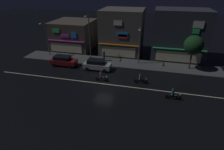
{
  "coord_description": "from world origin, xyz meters",
  "views": [
    {
      "loc": [
        6.15,
        -20.63,
        12.3
      ],
      "look_at": [
        0.87,
        1.18,
        0.89
      ],
      "focal_mm": 28.94,
      "sensor_mm": 36.0,
      "label": 1
    }
  ],
  "objects_px": {
    "motorcycle_following": "(141,79)",
    "traffic_cone": "(101,66)",
    "streetlamp_east": "(140,42)",
    "streetlamp_west": "(46,36)",
    "streetlamp_mid": "(89,34)",
    "parked_car_near_kerb": "(63,61)",
    "motorcycle_lead": "(173,95)",
    "pedestrian_on_sidewalk": "(104,56)",
    "motorcycle_opposite_lane": "(102,77)",
    "parked_car_trailing": "(97,64)"
  },
  "relations": [
    {
      "from": "motorcycle_opposite_lane",
      "to": "parked_car_near_kerb",
      "type": "bearing_deg",
      "value": 147.24
    },
    {
      "from": "streetlamp_east",
      "to": "motorcycle_lead",
      "type": "bearing_deg",
      "value": -61.82
    },
    {
      "from": "parked_car_trailing",
      "to": "motorcycle_following",
      "type": "distance_m",
      "value": 7.75
    },
    {
      "from": "parked_car_trailing",
      "to": "motorcycle_opposite_lane",
      "type": "distance_m",
      "value": 3.97
    },
    {
      "from": "motorcycle_lead",
      "to": "traffic_cone",
      "type": "distance_m",
      "value": 12.8
    },
    {
      "from": "motorcycle_lead",
      "to": "motorcycle_opposite_lane",
      "type": "distance_m",
      "value": 9.76
    },
    {
      "from": "streetlamp_mid",
      "to": "motorcycle_following",
      "type": "xyz_separation_m",
      "value": [
        9.67,
        -6.69,
        -4.02
      ]
    },
    {
      "from": "pedestrian_on_sidewalk",
      "to": "motorcycle_following",
      "type": "height_order",
      "value": "pedestrian_on_sidewalk"
    },
    {
      "from": "streetlamp_mid",
      "to": "streetlamp_east",
      "type": "distance_m",
      "value": 8.65
    },
    {
      "from": "parked_car_near_kerb",
      "to": "motorcycle_following",
      "type": "relative_size",
      "value": 2.26
    },
    {
      "from": "traffic_cone",
      "to": "pedestrian_on_sidewalk",
      "type": "bearing_deg",
      "value": 96.27
    },
    {
      "from": "pedestrian_on_sidewalk",
      "to": "motorcycle_lead",
      "type": "height_order",
      "value": "pedestrian_on_sidewalk"
    },
    {
      "from": "parked_car_near_kerb",
      "to": "motorcycle_opposite_lane",
      "type": "xyz_separation_m",
      "value": [
        7.73,
        -3.76,
        -0.24
      ]
    },
    {
      "from": "streetlamp_east",
      "to": "parked_car_near_kerb",
      "type": "xyz_separation_m",
      "value": [
        -12.06,
        -3.5,
        -2.92
      ]
    },
    {
      "from": "streetlamp_mid",
      "to": "pedestrian_on_sidewalk",
      "type": "relative_size",
      "value": 4.1
    },
    {
      "from": "streetlamp_east",
      "to": "parked_car_near_kerb",
      "type": "relative_size",
      "value": 1.41
    },
    {
      "from": "streetlamp_east",
      "to": "pedestrian_on_sidewalk",
      "type": "xyz_separation_m",
      "value": [
        -6.01,
        -0.17,
        -2.78
      ]
    },
    {
      "from": "parked_car_trailing",
      "to": "motorcycle_lead",
      "type": "height_order",
      "value": "parked_car_trailing"
    },
    {
      "from": "streetlamp_east",
      "to": "streetlamp_west",
      "type": "bearing_deg",
      "value": -179.75
    },
    {
      "from": "motorcycle_opposite_lane",
      "to": "parked_car_trailing",
      "type": "bearing_deg",
      "value": 110.19
    },
    {
      "from": "pedestrian_on_sidewalk",
      "to": "traffic_cone",
      "type": "height_order",
      "value": "pedestrian_on_sidewalk"
    },
    {
      "from": "pedestrian_on_sidewalk",
      "to": "traffic_cone",
      "type": "xyz_separation_m",
      "value": [
        0.29,
        -2.67,
        -0.73
      ]
    },
    {
      "from": "streetlamp_east",
      "to": "traffic_cone",
      "type": "relative_size",
      "value": 11.03
    },
    {
      "from": "motorcycle_lead",
      "to": "motorcycle_following",
      "type": "height_order",
      "value": "same"
    },
    {
      "from": "pedestrian_on_sidewalk",
      "to": "motorcycle_opposite_lane",
      "type": "bearing_deg",
      "value": 154.9
    },
    {
      "from": "pedestrian_on_sidewalk",
      "to": "motorcycle_lead",
      "type": "distance_m",
      "value": 14.61
    },
    {
      "from": "streetlamp_west",
      "to": "parked_car_trailing",
      "type": "distance_m",
      "value": 11.69
    },
    {
      "from": "streetlamp_mid",
      "to": "parked_car_near_kerb",
      "type": "distance_m",
      "value": 6.24
    },
    {
      "from": "motorcycle_lead",
      "to": "traffic_cone",
      "type": "relative_size",
      "value": 3.45
    },
    {
      "from": "parked_car_near_kerb",
      "to": "parked_car_trailing",
      "type": "bearing_deg",
      "value": -2.21
    },
    {
      "from": "parked_car_trailing",
      "to": "motorcycle_lead",
      "type": "relative_size",
      "value": 2.26
    },
    {
      "from": "pedestrian_on_sidewalk",
      "to": "parked_car_near_kerb",
      "type": "distance_m",
      "value": 6.91
    },
    {
      "from": "streetlamp_east",
      "to": "parked_car_near_kerb",
      "type": "height_order",
      "value": "streetlamp_east"
    },
    {
      "from": "streetlamp_west",
      "to": "pedestrian_on_sidewalk",
      "type": "distance_m",
      "value": 11.18
    },
    {
      "from": "streetlamp_west",
      "to": "traffic_cone",
      "type": "bearing_deg",
      "value": -13.98
    },
    {
      "from": "motorcycle_following",
      "to": "traffic_cone",
      "type": "height_order",
      "value": "motorcycle_following"
    },
    {
      "from": "parked_car_trailing",
      "to": "motorcycle_lead",
      "type": "bearing_deg",
      "value": 152.49
    },
    {
      "from": "pedestrian_on_sidewalk",
      "to": "parked_car_near_kerb",
      "type": "height_order",
      "value": "pedestrian_on_sidewalk"
    },
    {
      "from": "streetlamp_east",
      "to": "traffic_cone",
      "type": "height_order",
      "value": "streetlamp_east"
    },
    {
      "from": "streetlamp_mid",
      "to": "traffic_cone",
      "type": "height_order",
      "value": "streetlamp_mid"
    },
    {
      "from": "streetlamp_east",
      "to": "parked_car_near_kerb",
      "type": "bearing_deg",
      "value": -163.82
    },
    {
      "from": "streetlamp_west",
      "to": "motorcycle_following",
      "type": "height_order",
      "value": "streetlamp_west"
    },
    {
      "from": "parked_car_trailing",
      "to": "traffic_cone",
      "type": "distance_m",
      "value": 1.15
    },
    {
      "from": "streetlamp_east",
      "to": "motorcycle_opposite_lane",
      "type": "xyz_separation_m",
      "value": [
        -4.33,
        -7.26,
        -3.16
      ]
    },
    {
      "from": "motorcycle_following",
      "to": "motorcycle_opposite_lane",
      "type": "bearing_deg",
      "value": 179.38
    },
    {
      "from": "streetlamp_mid",
      "to": "streetlamp_east",
      "type": "relative_size",
      "value": 1.27
    },
    {
      "from": "motorcycle_lead",
      "to": "motorcycle_opposite_lane",
      "type": "bearing_deg",
      "value": -20.42
    },
    {
      "from": "traffic_cone",
      "to": "parked_car_trailing",
      "type": "bearing_deg",
      "value": -114.9
    },
    {
      "from": "streetlamp_west",
      "to": "pedestrian_on_sidewalk",
      "type": "height_order",
      "value": "streetlamp_west"
    },
    {
      "from": "motorcycle_following",
      "to": "parked_car_trailing",
      "type": "bearing_deg",
      "value": 150.72
    }
  ]
}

